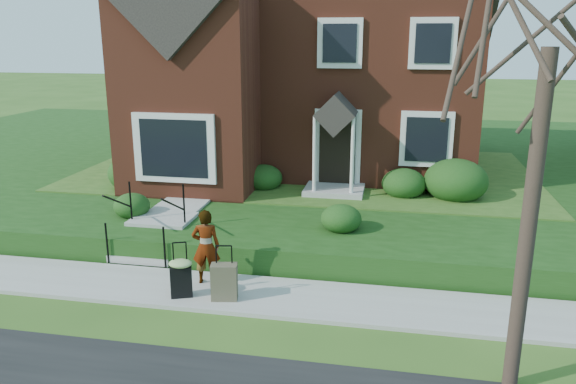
% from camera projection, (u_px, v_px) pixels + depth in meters
% --- Properties ---
extents(ground, '(120.00, 120.00, 0.00)m').
position_uv_depth(ground, '(239.00, 296.00, 10.71)').
color(ground, '#2D5119').
rests_on(ground, ground).
extents(sidewalk, '(60.00, 1.60, 0.08)m').
position_uv_depth(sidewalk, '(239.00, 294.00, 10.70)').
color(sidewalk, '#9E9B93').
rests_on(sidewalk, ground).
extents(terrace, '(44.00, 20.00, 0.60)m').
position_uv_depth(terrace, '(428.00, 165.00, 20.21)').
color(terrace, '#183C10').
rests_on(terrace, ground).
extents(walkway, '(1.20, 6.00, 0.06)m').
position_uv_depth(walkway, '(201.00, 190.00, 15.73)').
color(walkway, '#9E9B93').
rests_on(walkway, terrace).
extents(main_house, '(10.40, 10.20, 9.40)m').
position_uv_depth(main_house, '(309.00, 21.00, 18.42)').
color(main_house, maroon).
rests_on(main_house, terrace).
extents(front_steps, '(1.40, 2.02, 1.50)m').
position_uv_depth(front_steps, '(155.00, 232.00, 12.78)').
color(front_steps, '#9E9B93').
rests_on(front_steps, ground).
extents(foundation_shrubs, '(10.48, 4.45, 1.17)m').
position_uv_depth(foundation_shrubs, '(308.00, 177.00, 15.13)').
color(foundation_shrubs, '#12350F').
rests_on(foundation_shrubs, terrace).
extents(woman, '(0.61, 0.47, 1.50)m').
position_uv_depth(woman, '(206.00, 247.00, 10.92)').
color(woman, '#999999').
rests_on(woman, sidewalk).
extents(suitcase_black, '(0.54, 0.49, 1.06)m').
position_uv_depth(suitcase_black, '(181.00, 276.00, 10.41)').
color(suitcase_black, black).
rests_on(suitcase_black, sidewalk).
extents(suitcase_olive, '(0.52, 0.35, 1.04)m').
position_uv_depth(suitcase_olive, '(224.00, 282.00, 10.31)').
color(suitcase_olive, brown).
rests_on(suitcase_olive, sidewalk).
extents(tree_verge, '(5.10, 5.10, 7.29)m').
position_uv_depth(tree_verge, '(555.00, 9.00, 6.59)').
color(tree_verge, '#4F3C30').
rests_on(tree_verge, ground).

